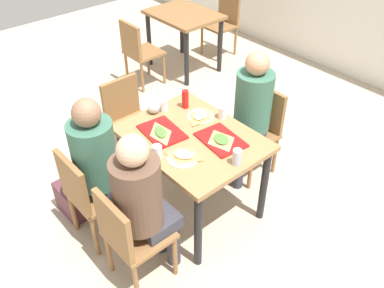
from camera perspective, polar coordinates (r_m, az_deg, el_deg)
The scene contains 27 objects.
ground_plane at distance 3.67m, azimuth 0.00°, elevation -8.65°, with size 10.00×10.00×0.02m, color #B7A893.
main_table at distance 3.22m, azimuth 0.00°, elevation -0.43°, with size 1.06×0.83×0.76m.
chair_near_left at distance 3.18m, azimuth -14.21°, elevation -6.46°, with size 0.40×0.40×0.84m.
chair_near_right at distance 2.85m, azimuth -8.80°, elevation -12.23°, with size 0.40×0.40×0.84m.
chair_far_side at distance 3.79m, azimuth 9.13°, elevation 2.47°, with size 0.40×0.40×0.84m.
chair_left_end at distance 3.93m, azimuth -8.87°, elevation 3.84°, with size 0.40×0.40×0.84m.
person_in_red at distance 3.07m, azimuth -12.65°, elevation -2.01°, with size 0.32×0.42×1.25m.
person_in_brown_jacket at distance 2.72m, azimuth -6.84°, elevation -7.45°, with size 0.32×0.42×1.25m.
person_far_side at distance 3.57m, azimuth 8.02°, elevation 4.86°, with size 0.32×0.42×1.25m.
tray_red_near at distance 3.20m, azimuth -4.16°, elevation 1.68°, with size 0.36×0.26×0.02m, color #B21414.
tray_red_far at distance 3.11m, azimuth 3.99°, elevation 0.58°, with size 0.36×0.26×0.02m, color #B21414.
paper_plate_center at distance 3.38m, azimuth 1.13°, elevation 3.89°, with size 0.22×0.22×0.01m, color white.
paper_plate_near_edge at distance 2.94m, azimuth -1.30°, elevation -1.98°, with size 0.22×0.22×0.01m, color white.
pizza_slice_a at distance 3.16m, azimuth -4.36°, elevation 1.61°, with size 0.26×0.20×0.02m.
pizza_slice_b at distance 3.09m, azimuth 4.07°, elevation 0.61°, with size 0.25×0.22×0.02m.
pizza_slice_c at distance 3.36m, azimuth 1.19°, elevation 3.96°, with size 0.22×0.26×0.02m.
pizza_slice_d at distance 2.95m, azimuth -1.17°, elevation -1.53°, with size 0.26×0.24×0.02m.
plastic_cup_a at distance 3.34m, azimuth 4.26°, elevation 4.36°, with size 0.07×0.07×0.10m, color white.
plastic_cup_b at distance 2.94m, azimuth -4.84°, elevation -1.06°, with size 0.07×0.07×0.10m, color white.
plastic_cup_c at distance 3.43m, azimuth -3.92°, elevation 5.36°, with size 0.07×0.07×0.10m, color white.
soda_can at distance 2.88m, azimuth 6.26°, elevation -1.81°, with size 0.07×0.07×0.12m, color #B7BCC6.
condiment_bottle at distance 3.45m, azimuth -0.94°, elevation 6.23°, with size 0.06×0.06×0.16m, color red.
foil_bundle at distance 3.41m, azimuth -5.29°, elevation 5.04°, with size 0.10×0.10×0.10m, color silver.
handbag at distance 3.66m, azimuth -16.32°, elevation -7.52°, with size 0.32×0.16×0.28m, color #592D38.
background_table at distance 5.54m, azimuth -1.14°, elevation 16.39°, with size 0.90×0.70×0.76m.
background_chair_near at distance 5.19m, azimuth -7.46°, elevation 12.83°, with size 0.40×0.40×0.84m.
background_chair_far at distance 6.06m, azimuth 4.41°, elevation 16.73°, with size 0.40×0.40×0.84m.
Camera 1 is at (1.91, -1.67, 2.65)m, focal length 38.57 mm.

